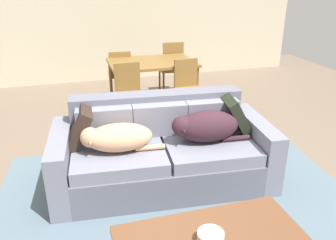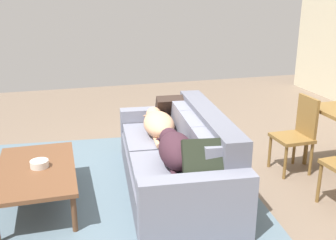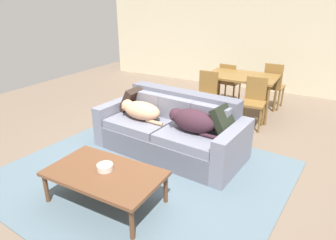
# 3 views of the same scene
# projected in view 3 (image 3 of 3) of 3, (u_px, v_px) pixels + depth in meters

# --- Properties ---
(ground_plane) EXTENTS (10.00, 10.00, 0.00)m
(ground_plane) POSITION_uv_depth(u_px,v_px,m) (171.00, 149.00, 4.63)
(ground_plane) COLOR #766352
(back_partition) EXTENTS (8.00, 0.12, 2.70)m
(back_partition) POSITION_uv_depth(u_px,v_px,m) (249.00, 34.00, 7.35)
(back_partition) COLOR beige
(back_partition) RESTS_ON ground
(area_rug) EXTENTS (3.72, 3.41, 0.01)m
(area_rug) POSITION_uv_depth(u_px,v_px,m) (143.00, 174.00, 3.97)
(area_rug) COLOR slate
(area_rug) RESTS_ON ground
(couch) EXTENTS (2.27, 1.19, 0.87)m
(couch) POSITION_uv_depth(u_px,v_px,m) (172.00, 131.00, 4.48)
(couch) COLOR slate
(couch) RESTS_ON ground
(dog_on_left_cushion) EXTENTS (0.78, 0.40, 0.26)m
(dog_on_left_cushion) POSITION_uv_depth(u_px,v_px,m) (140.00, 110.00, 4.50)
(dog_on_left_cushion) COLOR tan
(dog_on_left_cushion) RESTS_ON couch
(dog_on_right_cushion) EXTENTS (0.79, 0.39, 0.32)m
(dog_on_right_cushion) POSITION_uv_depth(u_px,v_px,m) (192.00, 120.00, 4.05)
(dog_on_right_cushion) COLOR #3A202A
(dog_on_right_cushion) RESTS_ON couch
(throw_pillow_by_left_arm) EXTENTS (0.30, 0.41, 0.40)m
(throw_pillow_by_left_arm) POSITION_uv_depth(u_px,v_px,m) (132.00, 99.00, 4.83)
(throw_pillow_by_left_arm) COLOR #2F231D
(throw_pillow_by_left_arm) RESTS_ON couch
(throw_pillow_by_right_arm) EXTENTS (0.35, 0.45, 0.41)m
(throw_pillow_by_right_arm) POSITION_uv_depth(u_px,v_px,m) (225.00, 121.00, 3.98)
(throw_pillow_by_right_arm) COLOR black
(throw_pillow_by_right_arm) RESTS_ON couch
(coffee_table) EXTENTS (1.28, 0.75, 0.40)m
(coffee_table) POSITION_uv_depth(u_px,v_px,m) (105.00, 175.00, 3.30)
(coffee_table) COLOR brown
(coffee_table) RESTS_ON ground
(bowl_on_coffee_table) EXTENTS (0.18, 0.18, 0.07)m
(bowl_on_coffee_table) POSITION_uv_depth(u_px,v_px,m) (105.00, 167.00, 3.31)
(bowl_on_coffee_table) COLOR silver
(bowl_on_coffee_table) RESTS_ON coffee_table
(dining_table) EXTENTS (1.32, 0.90, 0.77)m
(dining_table) POSITION_uv_depth(u_px,v_px,m) (242.00, 79.00, 5.85)
(dining_table) COLOR brown
(dining_table) RESTS_ON ground
(dining_chair_near_left) EXTENTS (0.41, 0.41, 0.91)m
(dining_chair_near_left) POSITION_uv_depth(u_px,v_px,m) (206.00, 94.00, 5.64)
(dining_chair_near_left) COLOR brown
(dining_chair_near_left) RESTS_ON ground
(dining_chair_near_right) EXTENTS (0.42, 0.42, 0.89)m
(dining_chair_near_right) POSITION_uv_depth(u_px,v_px,m) (254.00, 100.00, 5.28)
(dining_chair_near_right) COLOR brown
(dining_chair_near_right) RESTS_ON ground
(dining_chair_far_left) EXTENTS (0.43, 0.43, 0.86)m
(dining_chair_far_left) POSITION_uv_depth(u_px,v_px,m) (229.00, 81.00, 6.55)
(dining_chair_far_left) COLOR brown
(dining_chair_far_left) RESTS_ON ground
(dining_chair_far_right) EXTENTS (0.42, 0.42, 0.96)m
(dining_chair_far_right) POSITION_uv_depth(u_px,v_px,m) (273.00, 84.00, 6.16)
(dining_chair_far_right) COLOR brown
(dining_chair_far_right) RESTS_ON ground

